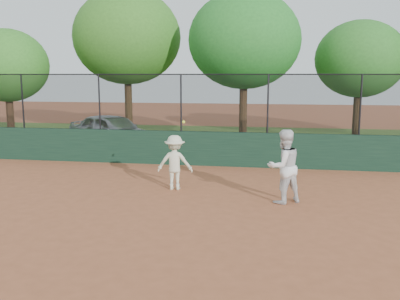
% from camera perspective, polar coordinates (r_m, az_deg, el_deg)
% --- Properties ---
extents(ground, '(80.00, 80.00, 0.00)m').
position_cam_1_polar(ground, '(10.15, -6.57, -8.64)').
color(ground, '#A45735').
rests_on(ground, ground).
extents(back_wall, '(26.00, 0.20, 1.20)m').
position_cam_1_polar(back_wall, '(15.71, -0.62, 0.21)').
color(back_wall, '#183524').
rests_on(back_wall, ground).
extents(grass_strip, '(36.00, 12.00, 0.01)m').
position_cam_1_polar(grass_strip, '(21.66, 2.14, 1.22)').
color(grass_strip, '#2E4A17').
rests_on(grass_strip, ground).
extents(parked_car, '(4.76, 3.78, 1.52)m').
position_cam_1_polar(parked_car, '(19.52, -11.11, 2.36)').
color(parked_car, '#9FA4A8').
rests_on(parked_car, ground).
extents(player_second, '(1.13, 1.07, 1.85)m').
position_cam_1_polar(player_second, '(11.24, 10.66, -2.08)').
color(player_second, silver).
rests_on(player_second, ground).
extents(player_main, '(1.02, 0.74, 1.98)m').
position_cam_1_polar(player_main, '(12.38, -3.24, -1.60)').
color(player_main, beige).
rests_on(player_main, ground).
extents(fence_assembly, '(26.00, 0.06, 2.00)m').
position_cam_1_polar(fence_assembly, '(15.53, -0.73, 6.18)').
color(fence_assembly, black).
rests_on(fence_assembly, back_wall).
extents(tree_0, '(4.03, 3.66, 5.34)m').
position_cam_1_polar(tree_0, '(23.61, -23.50, 9.86)').
color(tree_0, '#4C2E1B').
rests_on(tree_0, ground).
extents(tree_1, '(5.27, 4.79, 7.24)m').
position_cam_1_polar(tree_1, '(22.54, -9.35, 14.04)').
color(tree_1, '#442E17').
rests_on(tree_1, ground).
extents(tree_2, '(4.93, 4.48, 6.78)m').
position_cam_1_polar(tree_2, '(20.12, 5.68, 13.78)').
color(tree_2, '#482E19').
rests_on(tree_2, ground).
extents(tree_3, '(3.95, 3.59, 5.56)m').
position_cam_1_polar(tree_3, '(21.37, 19.80, 10.86)').
color(tree_3, '#3D2814').
rests_on(tree_3, ground).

